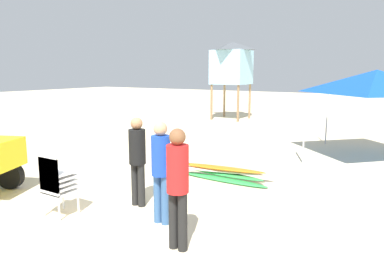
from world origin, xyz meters
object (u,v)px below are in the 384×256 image
(surfboard_pile, at_px, (223,173))
(popup_canopy, at_px, (376,82))
(stacked_plastic_chairs, at_px, (55,179))
(lifeguard_tower, at_px, (231,63))
(lifeguard_near_center, at_px, (137,156))
(lifeguard_near_left, at_px, (178,181))
(lifeguard_near_right, at_px, (161,166))

(surfboard_pile, bearing_deg, popup_canopy, 55.69)
(popup_canopy, bearing_deg, stacked_plastic_chairs, -119.63)
(popup_canopy, xyz_separation_m, lifeguard_tower, (-7.44, 5.96, 0.75))
(lifeguard_near_center, bearing_deg, lifeguard_near_left, -32.38)
(surfboard_pile, height_order, lifeguard_near_left, lifeguard_near_left)
(surfboard_pile, bearing_deg, lifeguard_near_center, -105.06)
(lifeguard_near_left, relative_size, popup_canopy, 0.55)
(stacked_plastic_chairs, bearing_deg, surfboard_pile, 66.49)
(lifeguard_tower, bearing_deg, lifeguard_near_center, -72.49)
(lifeguard_near_center, bearing_deg, lifeguard_near_right, -25.79)
(stacked_plastic_chairs, bearing_deg, lifeguard_near_left, 3.62)
(surfboard_pile, relative_size, popup_canopy, 0.79)
(lifeguard_near_right, bearing_deg, lifeguard_near_center, 154.21)
(lifeguard_near_left, distance_m, lifeguard_tower, 14.76)
(surfboard_pile, height_order, lifeguard_tower, lifeguard_tower)
(stacked_plastic_chairs, relative_size, lifeguard_tower, 0.29)
(popup_canopy, bearing_deg, lifeguard_near_center, -118.05)
(stacked_plastic_chairs, distance_m, popup_canopy, 9.04)
(stacked_plastic_chairs, bearing_deg, popup_canopy, 60.37)
(lifeguard_near_center, distance_m, popup_canopy, 7.54)
(surfboard_pile, distance_m, lifeguard_tower, 11.49)
(surfboard_pile, height_order, lifeguard_near_right, lifeguard_near_right)
(surfboard_pile, xyz_separation_m, popup_canopy, (2.85, 4.18, 2.14))
(stacked_plastic_chairs, xyz_separation_m, lifeguard_near_left, (2.51, 0.16, 0.34))
(lifeguard_tower, bearing_deg, stacked_plastic_chairs, -77.47)
(lifeguard_near_left, relative_size, lifeguard_tower, 0.43)
(lifeguard_near_center, bearing_deg, popup_canopy, 61.95)
(popup_canopy, height_order, lifeguard_tower, lifeguard_tower)
(lifeguard_near_left, xyz_separation_m, popup_canopy, (1.88, 7.57, 1.25))
(lifeguard_tower, bearing_deg, lifeguard_near_right, -69.58)
(lifeguard_near_center, height_order, lifeguard_near_right, lifeguard_near_right)
(lifeguard_near_left, height_order, popup_canopy, popup_canopy)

